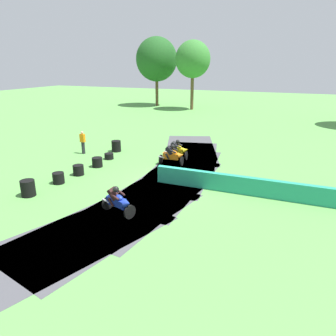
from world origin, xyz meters
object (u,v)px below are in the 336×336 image
(motorcycle_lead_blue, at_px, (118,201))
(motorcycle_trailing_yellow, at_px, (177,150))
(tire_stack_mid_a, at_px, (58,178))
(tire_stack_far, at_px, (97,162))
(motorcycle_chase_orange, at_px, (172,155))
(tire_stack_near, at_px, (28,188))
(tire_stack_extra_a, at_px, (109,156))
(tire_stack_mid_b, at_px, (78,170))
(track_marshal, at_px, (83,142))
(tire_stack_extra_b, at_px, (116,146))

(motorcycle_lead_blue, relative_size, motorcycle_trailing_yellow, 1.01)
(motorcycle_lead_blue, xyz_separation_m, motorcycle_trailing_yellow, (-0.70, 8.62, 0.01))
(tire_stack_mid_a, relative_size, tire_stack_far, 0.96)
(motorcycle_chase_orange, xyz_separation_m, tire_stack_near, (-4.59, -7.28, -0.26))
(tire_stack_near, xyz_separation_m, tire_stack_extra_a, (0.16, 6.86, -0.20))
(motorcycle_lead_blue, height_order, motorcycle_chase_orange, motorcycle_chase_orange)
(tire_stack_mid_a, distance_m, tire_stack_extra_a, 4.94)
(tire_stack_mid_b, bearing_deg, tire_stack_far, 86.43)
(motorcycle_chase_orange, height_order, tire_stack_mid_b, motorcycle_chase_orange)
(tire_stack_mid_b, height_order, track_marshal, track_marshal)
(tire_stack_far, bearing_deg, motorcycle_trailing_yellow, 40.59)
(tire_stack_near, height_order, tire_stack_mid_a, tire_stack_near)
(motorcycle_chase_orange, distance_m, tire_stack_far, 4.69)
(motorcycle_chase_orange, bearing_deg, motorcycle_lead_blue, -85.87)
(tire_stack_far, bearing_deg, tire_stack_near, -94.74)
(tire_stack_near, distance_m, tire_stack_extra_b, 8.75)
(tire_stack_near, xyz_separation_m, tire_stack_extra_b, (-0.42, 8.74, 0.00))
(motorcycle_chase_orange, height_order, motorcycle_trailing_yellow, same)
(tire_stack_far, distance_m, tire_stack_extra_b, 3.70)
(tire_stack_mid_a, bearing_deg, track_marshal, 114.46)
(motorcycle_chase_orange, bearing_deg, tire_stack_near, -122.23)
(motorcycle_chase_orange, relative_size, tire_stack_mid_b, 2.73)
(motorcycle_chase_orange, bearing_deg, tire_stack_extra_a, -174.58)
(tire_stack_mid_b, bearing_deg, motorcycle_chase_orange, 42.06)
(tire_stack_near, xyz_separation_m, tire_stack_mid_a, (0.18, 1.92, -0.10))
(tire_stack_near, height_order, tire_stack_extra_b, same)
(motorcycle_lead_blue, bearing_deg, track_marshal, 135.05)
(motorcycle_chase_orange, distance_m, tire_stack_extra_a, 4.47)
(motorcycle_lead_blue, distance_m, tire_stack_mid_b, 5.94)
(motorcycle_trailing_yellow, distance_m, tire_stack_near, 9.63)
(track_marshal, bearing_deg, motorcycle_trailing_yellow, 10.54)
(tire_stack_far, height_order, track_marshal, track_marshal)
(tire_stack_mid_b, distance_m, tire_stack_extra_a, 3.44)
(tire_stack_far, bearing_deg, tire_stack_extra_a, 98.79)
(motorcycle_trailing_yellow, relative_size, tire_stack_mid_b, 2.72)
(tire_stack_far, xyz_separation_m, tire_stack_extra_a, (-0.27, 1.72, -0.10))
(motorcycle_chase_orange, bearing_deg, motorcycle_trailing_yellow, 97.53)
(motorcycle_lead_blue, xyz_separation_m, motorcycle_chase_orange, (-0.53, 7.34, 0.01))
(tire_stack_far, bearing_deg, tire_stack_mid_a, -94.33)
(motorcycle_lead_blue, bearing_deg, motorcycle_chase_orange, 94.13)
(motorcycle_lead_blue, xyz_separation_m, tire_stack_mid_b, (-4.80, 3.49, -0.35))
(tire_stack_near, distance_m, track_marshal, 7.67)
(tire_stack_extra_a, bearing_deg, tire_stack_mid_b, -87.33)
(motorcycle_lead_blue, bearing_deg, tire_stack_mid_b, 143.95)
(motorcycle_trailing_yellow, bearing_deg, tire_stack_near, -117.31)
(motorcycle_lead_blue, xyz_separation_m, tire_stack_far, (-4.69, 5.20, -0.35))
(motorcycle_lead_blue, bearing_deg, tire_stack_far, 132.06)
(motorcycle_lead_blue, xyz_separation_m, tire_stack_mid_a, (-4.94, 1.98, -0.35))
(motorcycle_chase_orange, relative_size, tire_stack_mid_a, 2.75)
(tire_stack_mid_b, xyz_separation_m, track_marshal, (-2.59, 3.88, 0.52))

